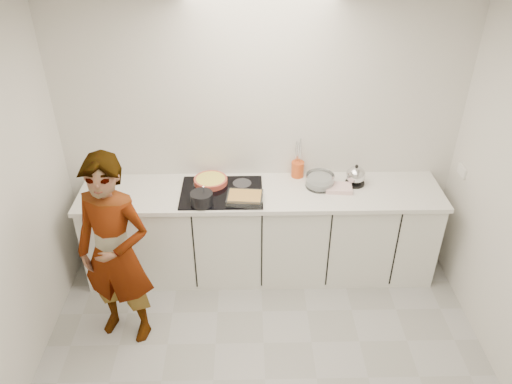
{
  "coord_description": "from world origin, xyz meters",
  "views": [
    {
      "loc": [
        -0.12,
        -2.46,
        3.29
      ],
      "look_at": [
        -0.05,
        1.05,
        1.05
      ],
      "focal_mm": 35.0,
      "sensor_mm": 36.0,
      "label": 1
    }
  ],
  "objects_px": {
    "baking_dish": "(245,198)",
    "cook": "(115,253)",
    "kettle": "(356,176)",
    "tart_dish": "(211,181)",
    "mixing_bowl": "(320,181)",
    "hob": "(222,192)",
    "utensil_crock": "(298,169)",
    "saucepan": "(202,198)"
  },
  "relations": [
    {
      "from": "hob",
      "to": "saucepan",
      "type": "bearing_deg",
      "value": -130.33
    },
    {
      "from": "mixing_bowl",
      "to": "utensil_crock",
      "type": "relative_size",
      "value": 2.16
    },
    {
      "from": "hob",
      "to": "mixing_bowl",
      "type": "height_order",
      "value": "mixing_bowl"
    },
    {
      "from": "kettle",
      "to": "utensil_crock",
      "type": "height_order",
      "value": "kettle"
    },
    {
      "from": "baking_dish",
      "to": "utensil_crock",
      "type": "distance_m",
      "value": 0.66
    },
    {
      "from": "mixing_bowl",
      "to": "utensil_crock",
      "type": "height_order",
      "value": "utensil_crock"
    },
    {
      "from": "baking_dish",
      "to": "cook",
      "type": "height_order",
      "value": "cook"
    },
    {
      "from": "tart_dish",
      "to": "saucepan",
      "type": "height_order",
      "value": "saucepan"
    },
    {
      "from": "kettle",
      "to": "baking_dish",
      "type": "bearing_deg",
      "value": -164.33
    },
    {
      "from": "tart_dish",
      "to": "mixing_bowl",
      "type": "xyz_separation_m",
      "value": [
        0.99,
        -0.05,
        0.01
      ]
    },
    {
      "from": "hob",
      "to": "baking_dish",
      "type": "relative_size",
      "value": 2.2
    },
    {
      "from": "mixing_bowl",
      "to": "kettle",
      "type": "distance_m",
      "value": 0.33
    },
    {
      "from": "kettle",
      "to": "utensil_crock",
      "type": "xyz_separation_m",
      "value": [
        -0.51,
        0.15,
        -0.01
      ]
    },
    {
      "from": "saucepan",
      "to": "cook",
      "type": "xyz_separation_m",
      "value": [
        -0.63,
        -0.54,
        -0.14
      ]
    },
    {
      "from": "saucepan",
      "to": "cook",
      "type": "bearing_deg",
      "value": -139.49
    },
    {
      "from": "tart_dish",
      "to": "mixing_bowl",
      "type": "height_order",
      "value": "mixing_bowl"
    },
    {
      "from": "hob",
      "to": "utensil_crock",
      "type": "height_order",
      "value": "utensil_crock"
    },
    {
      "from": "mixing_bowl",
      "to": "kettle",
      "type": "height_order",
      "value": "kettle"
    },
    {
      "from": "hob",
      "to": "utensil_crock",
      "type": "relative_size",
      "value": 4.88
    },
    {
      "from": "hob",
      "to": "kettle",
      "type": "bearing_deg",
      "value": 6.04
    },
    {
      "from": "hob",
      "to": "utensil_crock",
      "type": "xyz_separation_m",
      "value": [
        0.7,
        0.28,
        0.07
      ]
    },
    {
      "from": "saucepan",
      "to": "utensil_crock",
      "type": "distance_m",
      "value": 0.98
    },
    {
      "from": "saucepan",
      "to": "baking_dish",
      "type": "height_order",
      "value": "saucepan"
    },
    {
      "from": "mixing_bowl",
      "to": "utensil_crock",
      "type": "bearing_deg",
      "value": 134.46
    },
    {
      "from": "baking_dish",
      "to": "mixing_bowl",
      "type": "height_order",
      "value": "mixing_bowl"
    },
    {
      "from": "mixing_bowl",
      "to": "cook",
      "type": "distance_m",
      "value": 1.87
    },
    {
      "from": "tart_dish",
      "to": "cook",
      "type": "relative_size",
      "value": 0.21
    },
    {
      "from": "hob",
      "to": "tart_dish",
      "type": "height_order",
      "value": "tart_dish"
    },
    {
      "from": "hob",
      "to": "baking_dish",
      "type": "distance_m",
      "value": 0.26
    },
    {
      "from": "tart_dish",
      "to": "mixing_bowl",
      "type": "relative_size",
      "value": 1.13
    },
    {
      "from": "tart_dish",
      "to": "baking_dish",
      "type": "distance_m",
      "value": 0.43
    },
    {
      "from": "hob",
      "to": "cook",
      "type": "distance_m",
      "value": 1.08
    },
    {
      "from": "tart_dish",
      "to": "utensil_crock",
      "type": "bearing_deg",
      "value": 9.58
    },
    {
      "from": "utensil_crock",
      "to": "cook",
      "type": "distance_m",
      "value": 1.81
    },
    {
      "from": "cook",
      "to": "tart_dish",
      "type": "bearing_deg",
      "value": 67.34
    },
    {
      "from": "saucepan",
      "to": "cook",
      "type": "relative_size",
      "value": 0.13
    },
    {
      "from": "saucepan",
      "to": "utensil_crock",
      "type": "relative_size",
      "value": 1.52
    },
    {
      "from": "cook",
      "to": "saucepan",
      "type": "bearing_deg",
      "value": 56.04
    },
    {
      "from": "saucepan",
      "to": "mixing_bowl",
      "type": "height_order",
      "value": "saucepan"
    },
    {
      "from": "utensil_crock",
      "to": "cook",
      "type": "height_order",
      "value": "cook"
    },
    {
      "from": "kettle",
      "to": "cook",
      "type": "xyz_separation_m",
      "value": [
        -2.0,
        -0.86,
        -0.16
      ]
    },
    {
      "from": "hob",
      "to": "tart_dish",
      "type": "relative_size",
      "value": 2.01
    }
  ]
}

